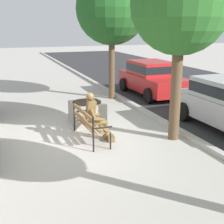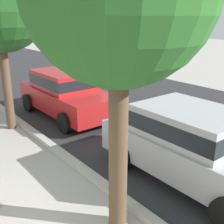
{
  "view_description": "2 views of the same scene",
  "coord_description": "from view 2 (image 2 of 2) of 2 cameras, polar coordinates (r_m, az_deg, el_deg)",
  "views": [
    {
      "loc": [
        7.96,
        -2.1,
        3.14
      ],
      "look_at": [
        -0.03,
        0.86,
        0.75
      ],
      "focal_mm": 49.68,
      "sensor_mm": 36.0,
      "label": 1
    },
    {
      "loc": [
        3.8,
        -0.07,
        3.32
      ],
      "look_at": [
        -2.12,
        4.55,
        0.8
      ],
      "focal_mm": 45.82,
      "sensor_mm": 36.0,
      "label": 2
    }
  ],
  "objects": [
    {
      "name": "parked_car_red",
      "position": [
        10.0,
        -9.18,
        3.94
      ],
      "size": [
        4.11,
        1.95,
        1.56
      ],
      "color": "#B21E1E",
      "rests_on": "ground"
    },
    {
      "name": "parked_car_silver",
      "position": [
        6.15,
        15.78,
        -5.99
      ],
      "size": [
        4.11,
        1.95,
        1.56
      ],
      "color": "#B7B7BC",
      "rests_on": "ground"
    },
    {
      "name": "curb_stone",
      "position": [
        5.83,
        0.05,
        -15.49
      ],
      "size": [
        60.0,
        0.2,
        0.12
      ],
      "primitive_type": "cube",
      "color": "#B2AFA8",
      "rests_on": "ground"
    }
  ]
}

